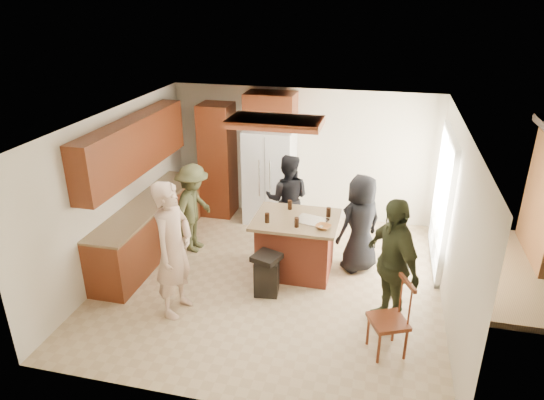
% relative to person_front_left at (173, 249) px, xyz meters
% --- Properties ---
extents(person_front_left, '(0.60, 0.76, 1.92)m').
position_rel_person_front_left_xyz_m(person_front_left, '(0.00, 0.00, 0.00)').
color(person_front_left, tan).
rests_on(person_front_left, ground).
extents(person_behind_left, '(0.82, 0.54, 1.60)m').
position_rel_person_front_left_xyz_m(person_behind_left, '(1.05, 2.37, -0.16)').
color(person_behind_left, black).
rests_on(person_behind_left, ground).
extents(person_behind_right, '(0.90, 0.90, 1.58)m').
position_rel_person_front_left_xyz_m(person_behind_right, '(2.34, 1.71, -0.17)').
color(person_behind_right, black).
rests_on(person_behind_right, ground).
extents(person_side_right, '(1.03, 1.18, 1.80)m').
position_rel_person_front_left_xyz_m(person_side_right, '(2.82, 0.40, -0.06)').
color(person_side_right, '#313720').
rests_on(person_side_right, ground).
extents(person_counter, '(0.54, 1.03, 1.53)m').
position_rel_person_front_left_xyz_m(person_counter, '(-0.41, 1.71, -0.19)').
color(person_counter, '#404327').
rests_on(person_counter, ground).
extents(left_cabinetry, '(0.64, 3.00, 2.30)m').
position_rel_person_front_left_xyz_m(left_cabinetry, '(-1.15, 1.43, -0.00)').
color(left_cabinetry, maroon).
rests_on(left_cabinetry, ground).
extents(back_wall_units, '(1.80, 0.60, 2.45)m').
position_rel_person_front_left_xyz_m(back_wall_units, '(-0.24, 3.23, 0.42)').
color(back_wall_units, maroon).
rests_on(back_wall_units, ground).
extents(refrigerator, '(0.90, 0.76, 1.80)m').
position_rel_person_front_left_xyz_m(refrigerator, '(0.55, 3.15, -0.06)').
color(refrigerator, white).
rests_on(refrigerator, ground).
extents(kitchen_island, '(1.28, 1.03, 0.93)m').
position_rel_person_front_left_xyz_m(kitchen_island, '(1.39, 1.38, -0.48)').
color(kitchen_island, '#A7422B').
rests_on(kitchen_island, ground).
extents(island_items, '(1.01, 0.73, 0.15)m').
position_rel_person_front_left_xyz_m(island_items, '(1.61, 1.29, 0.01)').
color(island_items, silver).
rests_on(island_items, kitchen_island).
extents(trash_bin, '(0.46, 0.46, 0.63)m').
position_rel_person_front_left_xyz_m(trash_bin, '(1.09, 0.70, -0.64)').
color(trash_bin, black).
rests_on(trash_bin, ground).
extents(spindle_chair, '(0.56, 0.56, 0.99)m').
position_rel_person_front_left_xyz_m(spindle_chair, '(2.85, -0.20, -0.51)').
color(spindle_chair, maroon).
rests_on(spindle_chair, ground).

